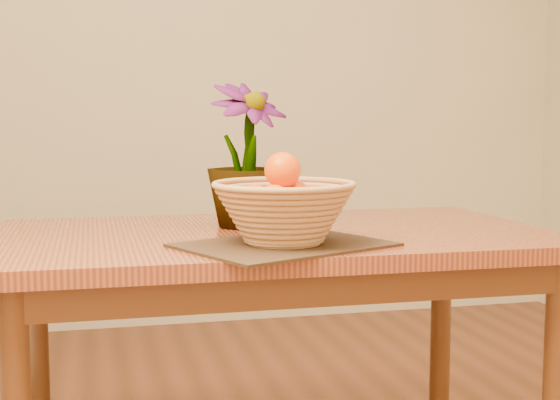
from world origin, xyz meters
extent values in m
cube|color=beige|center=(0.00, 2.25, 1.35)|extent=(4.00, 0.02, 2.70)
cube|color=brown|center=(0.00, 0.30, 0.73)|extent=(1.40, 0.80, 0.04)
cube|color=#4B2811|center=(0.00, 0.30, 0.67)|extent=(1.28, 0.68, 0.08)
cylinder|color=#4B2811|center=(-0.62, 0.62, 0.35)|extent=(0.06, 0.06, 0.71)
cylinder|color=#4B2811|center=(0.62, 0.62, 0.35)|extent=(0.06, 0.06, 0.71)
cube|color=#372214|center=(-0.04, 0.06, 0.75)|extent=(0.54, 0.48, 0.01)
cylinder|color=tan|center=(-0.04, 0.06, 0.76)|extent=(0.17, 0.17, 0.01)
sphere|color=#FF5504|center=(-0.04, 0.06, 0.85)|extent=(0.07, 0.07, 0.07)
sphere|color=#FF5504|center=(0.00, 0.12, 0.85)|extent=(0.08, 0.08, 0.08)
sphere|color=#FF5504|center=(-0.10, 0.10, 0.85)|extent=(0.08, 0.08, 0.08)
sphere|color=#FF5504|center=(-0.07, 0.01, 0.85)|extent=(0.08, 0.08, 0.08)
sphere|color=#FF5504|center=(0.02, 0.03, 0.85)|extent=(0.08, 0.08, 0.08)
sphere|color=#FF5504|center=(-0.03, 0.09, 0.92)|extent=(0.08, 0.08, 0.08)
imported|color=#164D16|center=(-0.06, 0.40, 0.94)|extent=(0.29, 0.29, 0.39)
camera|label=1|loc=(-0.46, -1.63, 1.04)|focal=50.00mm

